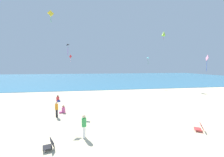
# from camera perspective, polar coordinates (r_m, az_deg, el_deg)

# --- Properties ---
(ground_plane) EXTENTS (120.00, 120.00, 0.00)m
(ground_plane) POSITION_cam_1_polar(r_m,az_deg,el_deg) (17.21, -1.08, -10.50)
(ground_plane) COLOR beige
(ocean_water) EXTENTS (120.00, 60.00, 0.05)m
(ocean_water) POSITION_cam_1_polar(r_m,az_deg,el_deg) (58.00, -7.32, 0.27)
(ocean_water) COLOR teal
(ocean_water) RESTS_ON ground_plane
(beach_chair_near_camera) EXTENTS (0.71, 0.68, 0.60)m
(beach_chair_near_camera) POSITION_cam_1_polar(r_m,az_deg,el_deg) (9.57, -22.33, -21.98)
(beach_chair_near_camera) COLOR black
(beach_chair_near_camera) RESTS_ON ground_plane
(beach_chair_mid_beach) EXTENTS (0.81, 0.80, 0.58)m
(beach_chair_mid_beach) POSITION_cam_1_polar(r_m,az_deg,el_deg) (12.66, 30.05, -15.64)
(beach_chair_mid_beach) COLOR #D13D3D
(beach_chair_mid_beach) RESTS_ON ground_plane
(person_0) EXTENTS (0.38, 0.38, 1.37)m
(person_0) POSITION_cam_1_polar(r_m,az_deg,el_deg) (14.51, -20.06, -10.46)
(person_0) COLOR black
(person_0) RESTS_ON ground_plane
(person_2) EXTENTS (0.36, 0.36, 1.48)m
(person_2) POSITION_cam_1_polar(r_m,az_deg,el_deg) (10.11, -10.44, -16.63)
(person_2) COLOR white
(person_2) RESTS_ON ground_plane
(person_3) EXTENTS (0.65, 0.45, 0.74)m
(person_3) POSITION_cam_1_polar(r_m,az_deg,el_deg) (15.73, -17.86, -11.19)
(person_3) COLOR #D8599E
(person_3) RESTS_ON ground_plane
(person_4) EXTENTS (0.63, 0.71, 0.80)m
(person_4) POSITION_cam_1_polar(r_m,az_deg,el_deg) (20.84, -19.61, -7.25)
(person_4) COLOR red
(person_4) RESTS_ON ground_plane
(kite_lime) EXTENTS (1.21, 1.15, 1.72)m
(kite_lime) POSITION_cam_1_polar(r_m,az_deg,el_deg) (34.01, 18.82, 15.69)
(kite_lime) COLOR #99DB33
(kite_yellow) EXTENTS (0.60, 0.31, 1.20)m
(kite_yellow) POSITION_cam_1_polar(r_m,az_deg,el_deg) (17.67, -22.01, 21.60)
(kite_yellow) COLOR yellow
(kite_red) EXTENTS (0.46, 0.41, 1.12)m
(kite_red) POSITION_cam_1_polar(r_m,az_deg,el_deg) (25.79, -15.30, 7.91)
(kite_red) COLOR red
(kite_black) EXTENTS (0.52, 0.57, 1.26)m
(kite_black) POSITION_cam_1_polar(r_m,az_deg,el_deg) (17.36, -16.36, 12.06)
(kite_black) COLOR black
(kite_pink) EXTENTS (0.25, 0.61, 1.70)m
(kite_pink) POSITION_cam_1_polar(r_m,az_deg,el_deg) (18.71, 32.07, 6.28)
(kite_pink) COLOR pink
(kite_teal) EXTENTS (0.56, 0.68, 1.42)m
(kite_teal) POSITION_cam_1_polar(r_m,az_deg,el_deg) (32.45, 13.41, 7.57)
(kite_teal) COLOR #1EADAD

